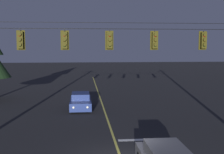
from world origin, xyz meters
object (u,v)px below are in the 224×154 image
traffic_light_centre (110,40)px  traffic_light_right_inner (155,40)px  traffic_light_left_inner (65,40)px  car_oncoming_lead (81,101)px  traffic_light_rightmost (204,40)px  traffic_light_leftmost (20,40)px

traffic_light_centre → traffic_light_right_inner: bearing=0.0°
traffic_light_right_inner → traffic_light_left_inner: bearing=180.0°
traffic_light_right_inner → car_oncoming_lead: size_ratio=0.28×
traffic_light_left_inner → car_oncoming_lead: bearing=84.6°
traffic_light_rightmost → car_oncoming_lead: bearing=130.8°
traffic_light_left_inner → car_oncoming_lead: traffic_light_left_inner is taller
traffic_light_right_inner → traffic_light_rightmost: same height
traffic_light_leftmost → traffic_light_rightmost: same height
traffic_light_leftmost → traffic_light_centre: same height
traffic_light_left_inner → traffic_light_centre: same height
traffic_light_leftmost → traffic_light_centre: (5.05, 0.00, 0.00)m
traffic_light_right_inner → traffic_light_rightmost: bearing=0.0°
traffic_light_leftmost → traffic_light_right_inner: same height
traffic_light_left_inner → traffic_light_right_inner: (5.25, 0.00, 0.00)m
traffic_light_centre → traffic_light_right_inner: (2.67, 0.00, 0.00)m
traffic_light_right_inner → traffic_light_centre: bearing=180.0°
traffic_light_right_inner → car_oncoming_lead: traffic_light_right_inner is taller
car_oncoming_lead → traffic_light_rightmost: bearing=-49.2°
traffic_light_left_inner → traffic_light_rightmost: size_ratio=1.00×
car_oncoming_lead → traffic_light_left_inner: bearing=-95.4°
traffic_light_centre → car_oncoming_lead: bearing=101.7°
traffic_light_left_inner → car_oncoming_lead: (0.80, 8.59, -5.15)m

